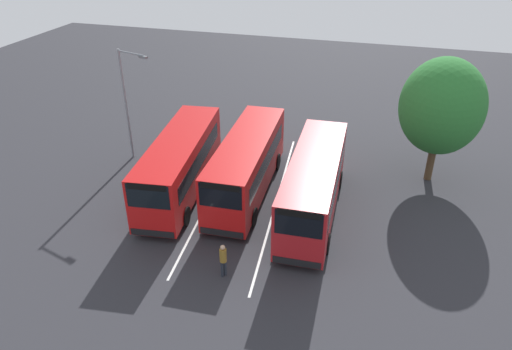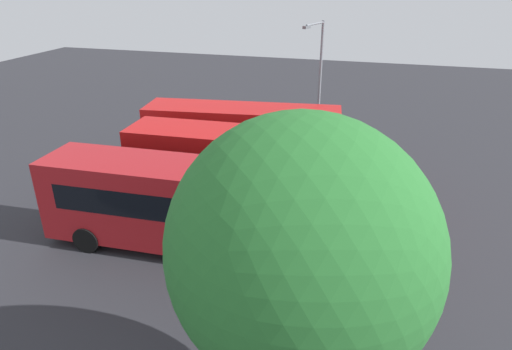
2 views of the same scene
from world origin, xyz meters
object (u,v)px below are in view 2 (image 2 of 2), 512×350
Objects in this scene: bus_far_left at (242,136)px; depot_tree at (301,255)px; pedestrian at (85,174)px; bus_center_left at (239,165)px; street_lamp at (318,76)px; bus_center_right at (174,203)px.

depot_tree is at bearing 105.00° from bus_far_left.
depot_tree is at bearing -90.22° from pedestrian.
pedestrian is at bearing 6.26° from bus_center_left.
street_lamp is at bearing -82.32° from depot_tree.
bus_far_left is 3.77m from bus_center_left.
bus_center_right reaches higher than pedestrian.
street_lamp is at bearing -106.85° from bus_center_left.
pedestrian is (7.17, 1.13, -0.86)m from bus_center_left.
bus_center_right is 13.02m from street_lamp.
street_lamp is 18.66m from depot_tree.
bus_far_left is 15.14m from depot_tree.
pedestrian is at bearing -28.01° from bus_center_right.
depot_tree reaches higher than street_lamp.
bus_far_left is 1.01× the size of bus_center_left.
bus_center_left is 5.87× the size of pedestrian.
bus_far_left and bus_center_right have the same top height.
depot_tree is (-2.49, 18.49, 0.55)m from street_lamp.
bus_far_left is 7.84m from pedestrian.
street_lamp is (-3.27, -12.39, 2.29)m from bus_center_right.
bus_center_left is at bearing 98.43° from bus_far_left.
bus_center_left is 1.00× the size of bus_center_right.
depot_tree reaches higher than bus_center_right.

